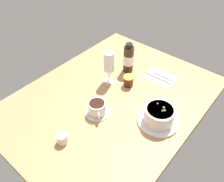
{
  "coord_description": "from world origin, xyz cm",
  "views": [
    {
      "loc": [
        -66.12,
        -56.42,
        83.98
      ],
      "look_at": [
        0.86,
        0.08,
        4.17
      ],
      "focal_mm": 37.23,
      "sensor_mm": 36.0,
      "label": 1
    }
  ],
  "objects_px": {
    "porridge_bowl": "(159,116)",
    "creamer_jug": "(62,139)",
    "wine_glass": "(109,63)",
    "cutlery_setting": "(160,77)",
    "jam_jar": "(128,81)",
    "coffee_cup": "(97,108)",
    "sauce_bottle_brown": "(128,59)"
  },
  "relations": [
    {
      "from": "cutlery_setting",
      "to": "jam_jar",
      "type": "relative_size",
      "value": 2.95
    },
    {
      "from": "cutlery_setting",
      "to": "jam_jar",
      "type": "distance_m",
      "value": 0.2
    },
    {
      "from": "coffee_cup",
      "to": "creamer_jug",
      "type": "bearing_deg",
      "value": -179.59
    },
    {
      "from": "porridge_bowl",
      "to": "sauce_bottle_brown",
      "type": "bearing_deg",
      "value": 56.94
    },
    {
      "from": "cutlery_setting",
      "to": "creamer_jug",
      "type": "xyz_separation_m",
      "value": [
        -0.65,
        0.08,
        0.02
      ]
    },
    {
      "from": "cutlery_setting",
      "to": "coffee_cup",
      "type": "height_order",
      "value": "coffee_cup"
    },
    {
      "from": "coffee_cup",
      "to": "porridge_bowl",
      "type": "bearing_deg",
      "value": -61.18
    },
    {
      "from": "creamer_jug",
      "to": "wine_glass",
      "type": "bearing_deg",
      "value": 14.87
    },
    {
      "from": "porridge_bowl",
      "to": "creamer_jug",
      "type": "xyz_separation_m",
      "value": [
        -0.36,
        0.25,
        -0.02
      ]
    },
    {
      "from": "porridge_bowl",
      "to": "creamer_jug",
      "type": "relative_size",
      "value": 3.43
    },
    {
      "from": "coffee_cup",
      "to": "creamer_jug",
      "type": "relative_size",
      "value": 2.14
    },
    {
      "from": "porridge_bowl",
      "to": "coffee_cup",
      "type": "height_order",
      "value": "porridge_bowl"
    },
    {
      "from": "cutlery_setting",
      "to": "wine_glass",
      "type": "height_order",
      "value": "wine_glass"
    },
    {
      "from": "wine_glass",
      "to": "creamer_jug",
      "type": "bearing_deg",
      "value": -165.13
    },
    {
      "from": "creamer_jug",
      "to": "wine_glass",
      "type": "distance_m",
      "value": 0.47
    },
    {
      "from": "cutlery_setting",
      "to": "porridge_bowl",
      "type": "bearing_deg",
      "value": -149.99
    },
    {
      "from": "sauce_bottle_brown",
      "to": "wine_glass",
      "type": "bearing_deg",
      "value": 171.73
    },
    {
      "from": "cutlery_setting",
      "to": "coffee_cup",
      "type": "relative_size",
      "value": 1.47
    },
    {
      "from": "jam_jar",
      "to": "cutlery_setting",
      "type": "bearing_deg",
      "value": -29.42
    },
    {
      "from": "porridge_bowl",
      "to": "wine_glass",
      "type": "distance_m",
      "value": 0.39
    },
    {
      "from": "cutlery_setting",
      "to": "coffee_cup",
      "type": "distance_m",
      "value": 0.44
    },
    {
      "from": "coffee_cup",
      "to": "wine_glass",
      "type": "height_order",
      "value": "wine_glass"
    },
    {
      "from": "wine_glass",
      "to": "jam_jar",
      "type": "relative_size",
      "value": 3.1
    },
    {
      "from": "porridge_bowl",
      "to": "creamer_jug",
      "type": "bearing_deg",
      "value": 144.88
    },
    {
      "from": "coffee_cup",
      "to": "jam_jar",
      "type": "distance_m",
      "value": 0.26
    },
    {
      "from": "cutlery_setting",
      "to": "jam_jar",
      "type": "height_order",
      "value": "jam_jar"
    },
    {
      "from": "coffee_cup",
      "to": "sauce_bottle_brown",
      "type": "distance_m",
      "value": 0.38
    },
    {
      "from": "cutlery_setting",
      "to": "creamer_jug",
      "type": "relative_size",
      "value": 3.15
    },
    {
      "from": "coffee_cup",
      "to": "creamer_jug",
      "type": "xyz_separation_m",
      "value": [
        -0.22,
        -0.0,
        -0.01
      ]
    },
    {
      "from": "coffee_cup",
      "to": "jam_jar",
      "type": "xyz_separation_m",
      "value": [
        0.26,
        0.01,
        -0.0
      ]
    },
    {
      "from": "porridge_bowl",
      "to": "cutlery_setting",
      "type": "relative_size",
      "value": 1.09
    },
    {
      "from": "wine_glass",
      "to": "sauce_bottle_brown",
      "type": "relative_size",
      "value": 1.03
    }
  ]
}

